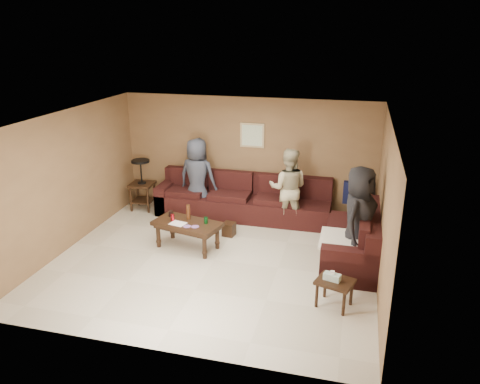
{
  "coord_description": "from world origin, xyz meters",
  "views": [
    {
      "loc": [
        2.26,
        -7.0,
        3.88
      ],
      "look_at": [
        0.25,
        0.85,
        1.0
      ],
      "focal_mm": 35.0,
      "sensor_mm": 36.0,
      "label": 1
    }
  ],
  "objects_px": {
    "person_right": "(358,219)",
    "sectional_sofa": "(276,215)",
    "end_table_left": "(142,184)",
    "waste_bin": "(229,229)",
    "coffee_table": "(187,226)",
    "side_table_right": "(334,283)",
    "person_middle": "(288,188)",
    "person_left": "(197,177)"
  },
  "relations": [
    {
      "from": "person_right",
      "to": "sectional_sofa",
      "type": "bearing_deg",
      "value": 72.89
    },
    {
      "from": "coffee_table",
      "to": "waste_bin",
      "type": "xyz_separation_m",
      "value": [
        0.6,
        0.7,
        -0.3
      ]
    },
    {
      "from": "side_table_right",
      "to": "person_middle",
      "type": "relative_size",
      "value": 0.38
    },
    {
      "from": "sectional_sofa",
      "to": "side_table_right",
      "type": "xyz_separation_m",
      "value": [
        1.3,
        -2.44,
        0.05
      ]
    },
    {
      "from": "side_table_right",
      "to": "person_right",
      "type": "xyz_separation_m",
      "value": [
        0.27,
        1.28,
        0.52
      ]
    },
    {
      "from": "person_left",
      "to": "waste_bin",
      "type": "bearing_deg",
      "value": 141.49
    },
    {
      "from": "waste_bin",
      "to": "side_table_right",
      "type": "bearing_deg",
      "value": -42.83
    },
    {
      "from": "waste_bin",
      "to": "person_right",
      "type": "xyz_separation_m",
      "value": [
        2.41,
        -0.71,
        0.76
      ]
    },
    {
      "from": "person_middle",
      "to": "waste_bin",
      "type": "bearing_deg",
      "value": 33.6
    },
    {
      "from": "sectional_sofa",
      "to": "person_middle",
      "type": "height_order",
      "value": "person_middle"
    },
    {
      "from": "end_table_left",
      "to": "person_left",
      "type": "distance_m",
      "value": 1.33
    },
    {
      "from": "coffee_table",
      "to": "side_table_right",
      "type": "bearing_deg",
      "value": -25.08
    },
    {
      "from": "coffee_table",
      "to": "person_right",
      "type": "bearing_deg",
      "value": -0.09
    },
    {
      "from": "end_table_left",
      "to": "person_middle",
      "type": "bearing_deg",
      "value": -2.41
    },
    {
      "from": "coffee_table",
      "to": "person_right",
      "type": "height_order",
      "value": "person_right"
    },
    {
      "from": "side_table_right",
      "to": "person_right",
      "type": "bearing_deg",
      "value": 77.85
    },
    {
      "from": "sectional_sofa",
      "to": "coffee_table",
      "type": "distance_m",
      "value": 1.85
    },
    {
      "from": "coffee_table",
      "to": "end_table_left",
      "type": "bearing_deg",
      "value": 135.93
    },
    {
      "from": "coffee_table",
      "to": "person_left",
      "type": "xyz_separation_m",
      "value": [
        -0.35,
        1.61,
        0.41
      ]
    },
    {
      "from": "sectional_sofa",
      "to": "waste_bin",
      "type": "relative_size",
      "value": 17.56
    },
    {
      "from": "coffee_table",
      "to": "end_table_left",
      "type": "relative_size",
      "value": 1.17
    },
    {
      "from": "coffee_table",
      "to": "waste_bin",
      "type": "bearing_deg",
      "value": 49.74
    },
    {
      "from": "coffee_table",
      "to": "person_left",
      "type": "distance_m",
      "value": 1.7
    },
    {
      "from": "end_table_left",
      "to": "waste_bin",
      "type": "bearing_deg",
      "value": -21.77
    },
    {
      "from": "person_left",
      "to": "person_middle",
      "type": "bearing_deg",
      "value": -178.96
    },
    {
      "from": "end_table_left",
      "to": "person_left",
      "type": "relative_size",
      "value": 0.67
    },
    {
      "from": "end_table_left",
      "to": "coffee_table",
      "type": "bearing_deg",
      "value": -44.07
    },
    {
      "from": "end_table_left",
      "to": "person_middle",
      "type": "relative_size",
      "value": 0.7
    },
    {
      "from": "coffee_table",
      "to": "person_left",
      "type": "relative_size",
      "value": 0.79
    },
    {
      "from": "end_table_left",
      "to": "side_table_right",
      "type": "distance_m",
      "value": 5.25
    },
    {
      "from": "sectional_sofa",
      "to": "end_table_left",
      "type": "xyz_separation_m",
      "value": [
        -3.09,
        0.44,
        0.27
      ]
    },
    {
      "from": "sectional_sofa",
      "to": "end_table_left",
      "type": "height_order",
      "value": "end_table_left"
    },
    {
      "from": "person_middle",
      "to": "person_right",
      "type": "height_order",
      "value": "person_right"
    },
    {
      "from": "coffee_table",
      "to": "end_table_left",
      "type": "height_order",
      "value": "end_table_left"
    },
    {
      "from": "sectional_sofa",
      "to": "waste_bin",
      "type": "height_order",
      "value": "sectional_sofa"
    },
    {
      "from": "person_right",
      "to": "person_middle",
      "type": "bearing_deg",
      "value": 62.83
    },
    {
      "from": "sectional_sofa",
      "to": "side_table_right",
      "type": "distance_m",
      "value": 2.77
    },
    {
      "from": "coffee_table",
      "to": "person_middle",
      "type": "height_order",
      "value": "person_middle"
    },
    {
      "from": "coffee_table",
      "to": "end_table_left",
      "type": "distance_m",
      "value": 2.31
    },
    {
      "from": "waste_bin",
      "to": "person_middle",
      "type": "distance_m",
      "value": 1.45
    },
    {
      "from": "waste_bin",
      "to": "person_right",
      "type": "height_order",
      "value": "person_right"
    },
    {
      "from": "person_right",
      "to": "coffee_table",
      "type": "bearing_deg",
      "value": 109.33
    }
  ]
}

